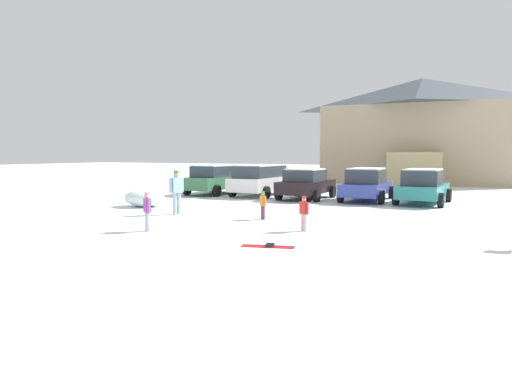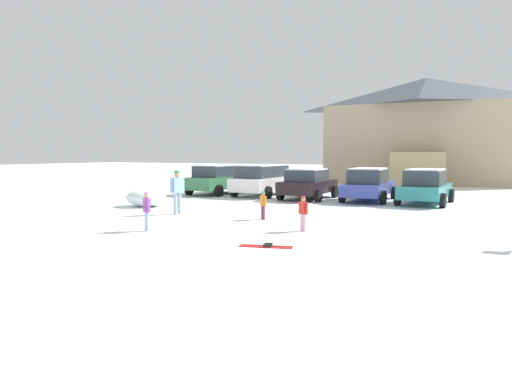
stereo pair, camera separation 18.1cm
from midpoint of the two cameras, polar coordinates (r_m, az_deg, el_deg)
ground at (r=10.90m, az=-10.53°, el=-7.47°), size 160.00×160.00×0.00m
ski_lodge at (r=38.98m, az=20.44°, el=7.29°), size 15.10×11.50×8.25m
parked_green_coupe at (r=25.92m, az=-4.85°, el=1.58°), size 2.27×4.13×1.66m
parked_white_suv at (r=24.90m, az=1.07°, el=1.64°), size 2.25×4.62×1.69m
parked_black_sedan at (r=23.23m, az=6.74°, el=1.07°), size 2.26×4.06×1.54m
parked_blue_hatchback at (r=22.90m, az=14.15°, el=0.96°), size 2.17×4.79×1.60m
parked_teal_hatchback at (r=22.22m, az=20.63°, el=0.68°), size 2.30×4.44×1.61m
skier_child_in_red_jacket at (r=13.58m, az=6.30°, el=-2.44°), size 0.35×0.25×1.05m
skier_child_in_orange_jacket at (r=15.90m, az=1.22°, el=-1.47°), size 0.31×0.26×0.99m
skier_child_in_purple_jacket at (r=13.90m, az=-13.15°, el=-2.10°), size 0.36×0.30×1.16m
skier_adult_in_blue_parka at (r=17.48m, az=-9.53°, el=0.30°), size 0.37×0.58×1.67m
pair_of_skis at (r=11.36m, az=1.77°, el=-6.77°), size 1.36×0.62×0.08m
plowed_snow_pile at (r=20.36m, az=-13.31°, el=-0.70°), size 1.84×1.48×0.77m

